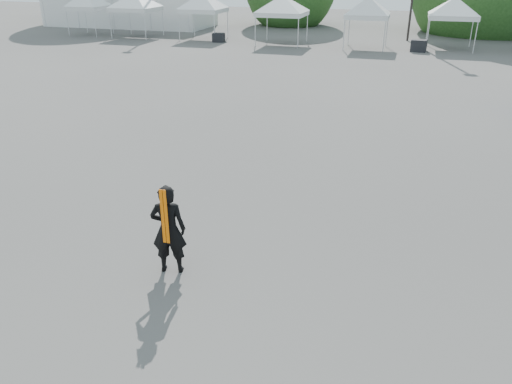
# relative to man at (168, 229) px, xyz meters

# --- Properties ---
(ground) EXTENTS (120.00, 120.00, 0.00)m
(ground) POSITION_rel_man_xyz_m (0.43, 1.46, -0.87)
(ground) COLOR #474442
(ground) RESTS_ON ground
(marquee) EXTENTS (15.00, 6.25, 4.23)m
(marquee) POSITION_rel_man_xyz_m (-21.57, 36.46, 1.10)
(marquee) COLOR silver
(marquee) RESTS_ON ground
(tent_e) EXTENTS (3.96, 3.96, 3.88)m
(tent_e) POSITION_rel_man_xyz_m (0.73, 28.69, 2.19)
(tent_e) COLOR silver
(tent_e) RESTS_ON ground
(tent_f) EXTENTS (4.38, 4.38, 3.88)m
(tent_f) POSITION_rel_man_xyz_m (6.18, 30.03, 2.19)
(tent_f) COLOR silver
(tent_f) RESTS_ON ground
(man) EXTENTS (0.72, 0.56, 1.73)m
(man) POSITION_rel_man_xyz_m (0.00, 0.00, 0.00)
(man) COLOR black
(man) RESTS_ON ground
(crate_west) EXTENTS (0.84, 0.67, 0.64)m
(crate_west) POSITION_rel_man_xyz_m (-9.91, 28.65, -0.55)
(crate_west) COLOR black
(crate_west) RESTS_ON ground
(crate_mid) EXTENTS (1.05, 0.86, 0.75)m
(crate_mid) POSITION_rel_man_xyz_m (4.24, 28.27, -0.49)
(crate_mid) COLOR black
(crate_mid) RESTS_ON ground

